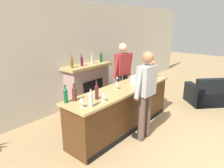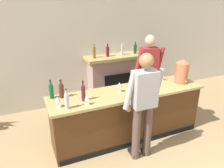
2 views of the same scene
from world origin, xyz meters
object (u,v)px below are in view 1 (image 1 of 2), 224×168
at_px(wine_bottle_port_short, 74,93).
at_px(wine_glass_by_dispenser, 104,95).
at_px(armchair_black, 206,95).
at_px(wine_glass_mid_counter, 137,73).
at_px(wine_bottle_chardonnay_pale, 97,91).
at_px(wine_glass_front_right, 117,83).
at_px(ice_bucket_steel, 134,80).
at_px(wine_glass_front_left, 81,100).
at_px(person_customer, 146,93).
at_px(copper_dispenser, 151,68).
at_px(fireplace_stone, 88,85).
at_px(wine_bottle_burgundy_dark, 66,95).
at_px(wine_bottle_rose_blush, 91,99).
at_px(person_bartender, 123,74).

height_order(wine_bottle_port_short, wine_glass_by_dispenser, wine_bottle_port_short).
relative_size(armchair_black, wine_glass_mid_counter, 7.40).
bearing_deg(wine_bottle_chardonnay_pale, armchair_black, -15.38).
xyz_separation_m(wine_glass_by_dispenser, wine_glass_front_right, (0.65, 0.24, 0.01)).
distance_m(ice_bucket_steel, wine_glass_by_dispenser, 1.21).
bearing_deg(wine_glass_by_dispenser, ice_bucket_steel, 8.93).
xyz_separation_m(wine_glass_front_left, wine_glass_front_right, (1.06, 0.15, -0.00)).
height_order(person_customer, wine_glass_front_right, person_customer).
distance_m(person_customer, copper_dispenser, 1.26).
relative_size(wine_glass_mid_counter, wine_glass_front_left, 0.93).
bearing_deg(person_customer, wine_glass_by_dispenser, 154.33).
xyz_separation_m(copper_dispenser, wine_glass_mid_counter, (-0.25, 0.25, -0.12)).
height_order(fireplace_stone, wine_bottle_burgundy_dark, fireplace_stone).
height_order(wine_bottle_burgundy_dark, wine_glass_front_right, wine_bottle_burgundy_dark).
height_order(wine_glass_by_dispenser, wine_glass_front_left, wine_glass_front_left).
bearing_deg(armchair_black, person_customer, 171.11).
xyz_separation_m(ice_bucket_steel, wine_glass_front_right, (-0.55, 0.05, 0.04)).
xyz_separation_m(fireplace_stone, armchair_black, (2.18, -2.50, -0.32)).
height_order(armchair_black, person_customer, person_customer).
distance_m(person_customer, wine_bottle_rose_blush, 1.13).
bearing_deg(copper_dispenser, wine_bottle_burgundy_dark, 173.25).
height_order(person_customer, wine_glass_mid_counter, person_customer).
xyz_separation_m(wine_bottle_port_short, wine_bottle_rose_blush, (-0.00, -0.41, -0.00)).
distance_m(person_bartender, ice_bucket_steel, 0.71).
xyz_separation_m(armchair_black, copper_dispenser, (-1.51, 0.95, 0.89)).
relative_size(wine_bottle_burgundy_dark, wine_glass_front_left, 1.80).
bearing_deg(ice_bucket_steel, wine_glass_by_dispenser, -171.07).
relative_size(wine_bottle_rose_blush, wine_glass_by_dispenser, 1.84).
relative_size(armchair_black, wine_bottle_chardonnay_pale, 3.58).
height_order(person_bartender, copper_dispenser, person_bartender).
bearing_deg(wine_glass_mid_counter, wine_bottle_port_short, -179.75).
bearing_deg(person_bartender, person_customer, -124.74).
xyz_separation_m(wine_bottle_rose_blush, wine_glass_front_left, (-0.11, 0.10, -0.01)).
bearing_deg(wine_bottle_burgundy_dark, wine_glass_front_right, -10.58).
distance_m(armchair_black, ice_bucket_steel, 2.52).
bearing_deg(wine_glass_mid_counter, person_bartender, 102.27).
relative_size(fireplace_stone, wine_glass_front_right, 8.54).
xyz_separation_m(fireplace_stone, wine_bottle_port_short, (-1.52, -1.32, 0.48)).
bearing_deg(wine_bottle_burgundy_dark, person_bartender, 9.69).
xyz_separation_m(wine_bottle_chardonnay_pale, wine_glass_mid_counter, (1.65, 0.26, -0.03)).
bearing_deg(wine_glass_front_right, person_customer, -79.07).
bearing_deg(wine_glass_by_dispenser, wine_bottle_rose_blush, -179.33).
bearing_deg(armchair_black, wine_bottle_port_short, 162.24).
distance_m(armchair_black, wine_glass_front_left, 3.99).
bearing_deg(fireplace_stone, armchair_black, -48.88).
height_order(wine_bottle_chardonnay_pale, wine_bottle_burgundy_dark, wine_bottle_chardonnay_pale).
relative_size(armchair_black, wine_bottle_port_short, 3.90).
bearing_deg(wine_bottle_burgundy_dark, wine_bottle_chardonnay_pale, -32.71).
relative_size(wine_bottle_chardonnay_pale, wine_glass_front_left, 1.92).
relative_size(fireplace_stone, wine_glass_by_dispenser, 8.70).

